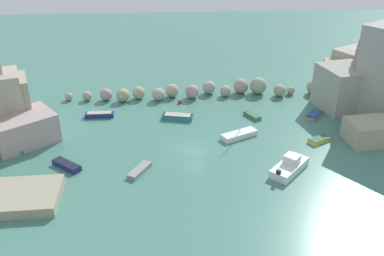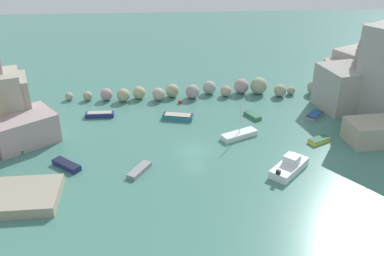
{
  "view_description": "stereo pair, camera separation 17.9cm",
  "coord_description": "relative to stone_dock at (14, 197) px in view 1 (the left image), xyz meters",
  "views": [
    {
      "loc": [
        -3.14,
        -44.61,
        26.47
      ],
      "look_at": [
        0.0,
        4.2,
        1.0
      ],
      "focal_mm": 39.13,
      "sensor_mm": 36.0,
      "label": 1
    },
    {
      "loc": [
        -2.96,
        -44.63,
        26.47
      ],
      "look_at": [
        0.0,
        4.2,
        1.0
      ],
      "focal_mm": 39.13,
      "sensor_mm": 36.0,
      "label": 2
    }
  ],
  "objects": [
    {
      "name": "moored_boat_3",
      "position": [
        29.58,
        3.84,
        0.06
      ],
      "size": [
        5.41,
        5.57,
        1.88
      ],
      "rotation": [
        0.0,
        0.0,
        0.82
      ],
      "color": "white",
      "rests_on": "cove_water"
    },
    {
      "name": "moored_boat_7",
      "position": [
        -1.9,
        2.79,
        -0.35
      ],
      "size": [
        2.71,
        2.05,
        0.42
      ],
      "rotation": [
        0.0,
        0.0,
        5.91
      ],
      "color": "red",
      "rests_on": "cove_water"
    },
    {
      "name": "moored_boat_9",
      "position": [
        36.98,
        17.46,
        -0.27
      ],
      "size": [
        3.12,
        3.25,
        0.56
      ],
      "rotation": [
        0.0,
        0.0,
        0.84
      ],
      "color": "gray",
      "rests_on": "cove_water"
    },
    {
      "name": "rock_breakwater",
      "position": [
        23.13,
        26.05,
        0.52
      ],
      "size": [
        42.69,
        4.39,
        2.73
      ],
      "color": "#A1988D",
      "rests_on": "ground"
    },
    {
      "name": "moored_boat_6",
      "position": [
        35.21,
        10.26,
        -0.28
      ],
      "size": [
        3.1,
        2.49,
        0.54
      ],
      "rotation": [
        0.0,
        0.0,
        3.63
      ],
      "color": "yellow",
      "rests_on": "cove_water"
    },
    {
      "name": "moored_boat_0",
      "position": [
        25.18,
        12.18,
        -0.19
      ],
      "size": [
        5.11,
        3.56,
        4.77
      ],
      "rotation": [
        0.0,
        0.0,
        0.46
      ],
      "color": "silver",
      "rests_on": "cove_water"
    },
    {
      "name": "moored_boat_2",
      "position": [
        6.05,
        19.48,
        -0.21
      ],
      "size": [
        4.05,
        1.16,
        0.72
      ],
      "rotation": [
        0.0,
        0.0,
        3.15
      ],
      "color": "navy",
      "rests_on": "cove_water"
    },
    {
      "name": "moored_boat_5",
      "position": [
        -1.57,
        10.81,
        -0.34
      ],
      "size": [
        2.65,
        3.08,
        0.43
      ],
      "rotation": [
        0.0,
        0.0,
        4.09
      ],
      "color": "#34874B",
      "rests_on": "cove_water"
    },
    {
      "name": "moored_boat_1",
      "position": [
        4.01,
        6.18,
        -0.24
      ],
      "size": [
        3.73,
        3.37,
        0.63
      ],
      "rotation": [
        0.0,
        0.0,
        2.45
      ],
      "color": "navy",
      "rests_on": "cove_water"
    },
    {
      "name": "moored_boat_8",
      "position": [
        12.49,
        4.69,
        -0.3
      ],
      "size": [
        2.8,
        3.67,
        0.51
      ],
      "rotation": [
        0.0,
        0.0,
        1.04
      ],
      "color": "gray",
      "rests_on": "cove_water"
    },
    {
      "name": "channel_buoy",
      "position": [
        17.78,
        23.53,
        -0.26
      ],
      "size": [
        0.6,
        0.6,
        0.6
      ],
      "primitive_type": "sphere",
      "color": "red",
      "rests_on": "cove_water"
    },
    {
      "name": "cove_water",
      "position": [
        19.02,
        9.04,
        -0.56
      ],
      "size": [
        160.0,
        160.0,
        0.0
      ],
      "primitive_type": "plane",
      "color": "#467E70",
      "rests_on": "ground"
    },
    {
      "name": "moored_boat_4",
      "position": [
        28.04,
        17.94,
        -0.3
      ],
      "size": [
        2.3,
        3.03,
        0.49
      ],
      "rotation": [
        0.0,
        0.0,
        2.07
      ],
      "color": "#34864C",
      "rests_on": "cove_water"
    },
    {
      "name": "moored_boat_10",
      "position": [
        17.28,
        18.12,
        -0.19
      ],
      "size": [
        4.56,
        2.43,
        0.72
      ],
      "rotation": [
        0.0,
        0.0,
        2.92
      ],
      "color": "teal",
      "rests_on": "cove_water"
    },
    {
      "name": "cliff_headland_right",
      "position": [
        47.67,
        20.39,
        4.27
      ],
      "size": [
        20.97,
        24.35,
        13.03
      ],
      "color": "#B09496",
      "rests_on": "ground"
    },
    {
      "name": "stone_dock",
      "position": [
        0.0,
        0.0,
        0.0
      ],
      "size": [
        9.33,
        6.35,
        1.12
      ],
      "primitive_type": "cube",
      "rotation": [
        0.0,
        0.0,
        0.04
      ],
      "color": "#A0977F",
      "rests_on": "ground"
    }
  ]
}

